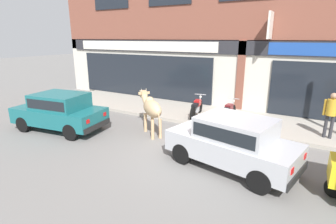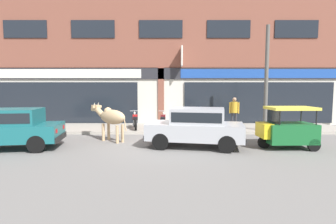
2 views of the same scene
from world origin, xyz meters
name	(u,v)px [view 1 (image 1 of 2)]	position (x,y,z in m)	size (l,w,h in m)	color
ground_plane	(191,150)	(0.00, 0.00, 0.00)	(90.00, 90.00, 0.00)	slate
sidewalk	(228,118)	(0.00, 3.77, 0.07)	(19.00, 3.14, 0.13)	#A8A093
shop_building	(247,16)	(0.00, 5.60, 4.45)	(23.00, 1.40, 9.33)	brown
cow	(151,108)	(-1.94, 0.60, 1.01)	(1.81, 1.51, 1.61)	tan
car_0	(233,140)	(1.46, -0.48, 0.81)	(3.81, 2.25, 1.46)	black
car_1	(60,110)	(-5.26, -0.82, 0.81)	(3.76, 2.09, 1.46)	black
motorcycle_0	(197,108)	(-1.27, 3.20, 0.52)	(0.56, 1.80, 0.88)	black
motorcycle_1	(228,112)	(0.16, 3.14, 0.52)	(0.52, 1.81, 0.88)	black
pedestrian	(331,111)	(3.77, 3.07, 1.12)	(0.49, 0.32, 1.60)	#2D2D33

